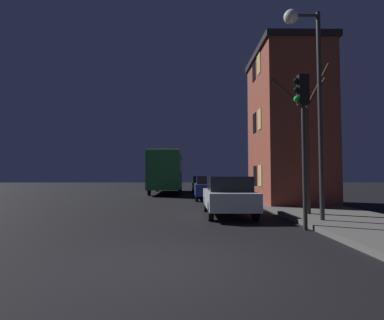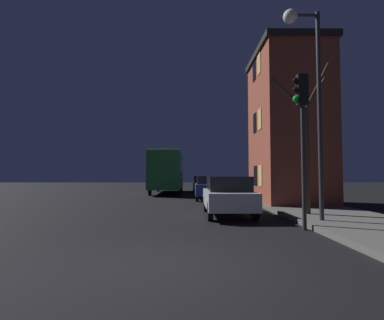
# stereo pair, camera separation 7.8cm
# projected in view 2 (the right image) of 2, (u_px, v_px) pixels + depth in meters

# --- Properties ---
(ground_plane) EXTENTS (120.00, 120.00, 0.00)m
(ground_plane) POSITION_uv_depth(u_px,v_px,m) (169.00, 265.00, 5.24)
(ground_plane) COLOR black
(brick_building) EXTENTS (3.56, 5.29, 8.25)m
(brick_building) POSITION_uv_depth(u_px,v_px,m) (288.00, 125.00, 16.32)
(brick_building) COLOR brown
(brick_building) RESTS_ON sidewalk
(streetlamp) EXTENTS (1.20, 0.47, 6.87)m
(streetlamp) POSITION_uv_depth(u_px,v_px,m) (307.00, 70.00, 9.73)
(streetlamp) COLOR #28282B
(streetlamp) RESTS_ON sidewalk
(traffic_light) EXTENTS (0.43, 0.24, 4.54)m
(traffic_light) POSITION_uv_depth(u_px,v_px,m) (302.00, 118.00, 8.75)
(traffic_light) COLOR #28282B
(traffic_light) RESTS_ON ground
(bare_tree) EXTENTS (1.89, 1.12, 5.36)m
(bare_tree) POSITION_uv_depth(u_px,v_px,m) (305.00, 148.00, 11.17)
(bare_tree) COLOR #473323
(bare_tree) RESTS_ON sidewalk
(bus) EXTENTS (2.51, 9.18, 3.55)m
(bus) POSITION_uv_depth(u_px,v_px,m) (168.00, 169.00, 26.31)
(bus) COLOR #1E6B33
(bus) RESTS_ON ground
(car_near_lane) EXTENTS (1.74, 4.09, 1.53)m
(car_near_lane) POSITION_uv_depth(u_px,v_px,m) (228.00, 195.00, 11.67)
(car_near_lane) COLOR #B7BABF
(car_near_lane) RESTS_ON ground
(car_mid_lane) EXTENTS (1.79, 3.88, 1.49)m
(car_mid_lane) POSITION_uv_depth(u_px,v_px,m) (209.00, 187.00, 19.23)
(car_mid_lane) COLOR navy
(car_mid_lane) RESTS_ON ground
(car_far_lane) EXTENTS (1.78, 3.96, 1.50)m
(car_far_lane) POSITION_uv_depth(u_px,v_px,m) (202.00, 184.00, 28.78)
(car_far_lane) COLOR olive
(car_far_lane) RESTS_ON ground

